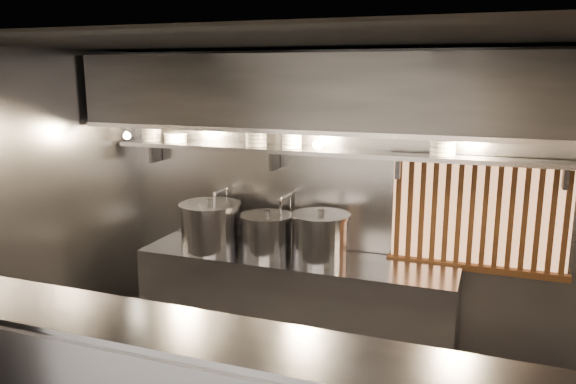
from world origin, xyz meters
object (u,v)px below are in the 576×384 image
Objects in this scene: pendant_bulb at (318,144)px; stock_pot_left at (211,226)px; heat_lamp at (125,129)px; stock_pot_right at (267,234)px; stock_pot_mid at (321,237)px.

pendant_bulb is 1.34m from stock_pot_left.
stock_pot_right is (1.32, 0.29, -0.97)m from heat_lamp.
heat_lamp reaches higher than pendant_bulb.
heat_lamp is at bearing -171.21° from stock_pot_mid.
heat_lamp is at bearing -162.39° from stock_pot_left.
stock_pot_right is at bearing 5.58° from stock_pot_left.
stock_pot_left is at bearing 17.61° from heat_lamp.
stock_pot_left is 0.97× the size of stock_pot_right.
pendant_bulb is (1.80, 0.35, -0.11)m from heat_lamp.
heat_lamp reaches higher than stock_pot_right.
stock_pot_left is at bearing -173.91° from pendant_bulb.
heat_lamp is 1.22m from stock_pot_left.
stock_pot_right is at bearing 179.33° from stock_pot_mid.
heat_lamp is at bearing -169.00° from pendant_bulb.
pendant_bulb is at bearing 6.09° from stock_pot_left.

